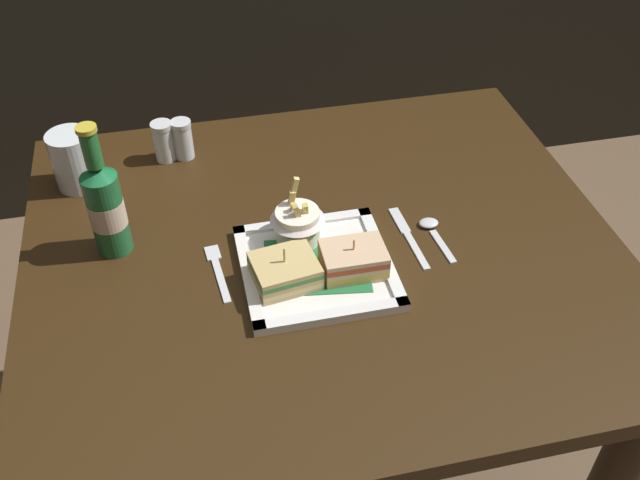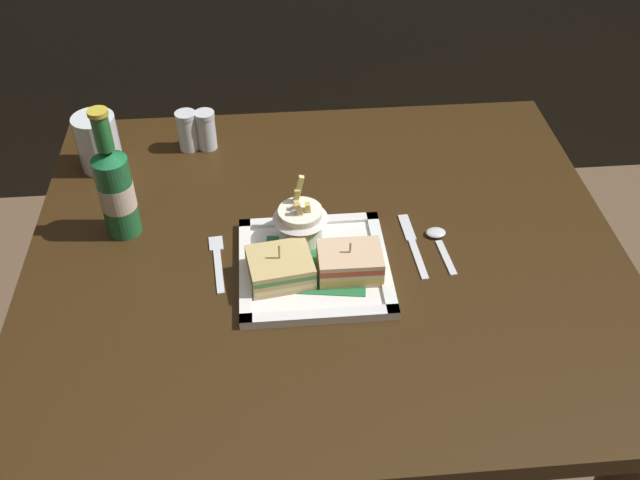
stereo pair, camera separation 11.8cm
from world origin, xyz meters
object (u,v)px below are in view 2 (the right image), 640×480
fries_cup (300,219)px  spoon (438,239)px  beer_bottle (115,188)px  sandwich_half_right (350,263)px  fork (218,260)px  knife (412,242)px  square_plate (314,267)px  salt_shaker (188,133)px  sandwich_half_left (280,268)px  water_glass (99,145)px  pepper_shaker (206,132)px  dining_table (325,303)px

fries_cup → spoon: bearing=-3.6°
beer_bottle → fries_cup: bearing=-11.1°
sandwich_half_right → beer_bottle: (-0.38, 0.15, 0.06)m
fork → knife: 0.34m
knife → spoon: (0.05, 0.00, 0.00)m
square_plate → knife: size_ratio=1.47×
fries_cup → salt_shaker: size_ratio=1.39×
sandwich_half_left → fork: (-0.10, 0.06, -0.03)m
sandwich_half_left → knife: size_ratio=0.67×
sandwich_half_right → water_glass: bearing=141.6°
water_glass → pepper_shaker: size_ratio=1.37×
salt_shaker → pepper_shaker: same height
water_glass → spoon: (0.62, -0.28, -0.04)m
knife → spoon: 0.05m
beer_bottle → fork: size_ratio=1.73×
square_plate → fork: size_ratio=1.75×
sandwich_half_left → salt_shaker: (-0.17, 0.41, 0.01)m
water_glass → fork: (0.23, -0.30, -0.05)m
pepper_shaker → fork: bearing=-85.6°
beer_bottle → water_glass: bearing=108.0°
beer_bottle → salt_shaker: beer_bottle is taller
dining_table → sandwich_half_right: sandwich_half_right is taller
square_plate → water_glass: (-0.39, 0.33, 0.04)m
dining_table → water_glass: bearing=146.6°
knife → salt_shaker: (-0.40, 0.33, 0.04)m
fork → salt_shaker: salt_shaker is taller
sandwich_half_right → knife: size_ratio=0.62×
water_glass → fries_cup: bearing=-35.1°
sandwich_half_left → water_glass: 0.49m
water_glass → salt_shaker: 0.18m
square_plate → fries_cup: size_ratio=2.16×
fries_cup → beer_bottle: (-0.31, 0.06, 0.04)m
dining_table → spoon: size_ratio=8.66×
sandwich_half_left → beer_bottle: beer_bottle is taller
sandwich_half_right → fries_cup: fries_cup is taller
spoon → square_plate: bearing=-166.2°
fries_cup → pepper_shaker: (-0.17, 0.31, -0.02)m
fries_cup → knife: fries_cup is taller
dining_table → sandwich_half_right: bearing=-68.6°
dining_table → fries_cup: size_ratio=8.94×
sandwich_half_left → fork: sandwich_half_left is taller
spoon → salt_shaker: 0.56m
square_plate → sandwich_half_left: 0.07m
sandwich_half_right → pepper_shaker: pepper_shaker is taller
sandwich_half_left → pepper_shaker: bearing=107.9°
sandwich_half_right → fries_cup: 0.12m
beer_bottle → fork: beer_bottle is taller
sandwich_half_right → pepper_shaker: bearing=121.1°
fork → water_glass: bearing=127.9°
square_plate → sandwich_half_right: bearing=-21.9°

